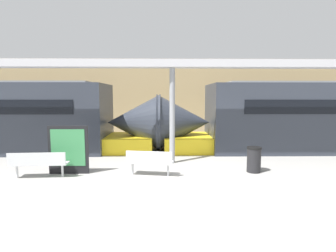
# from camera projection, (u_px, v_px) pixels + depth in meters

# --- Properties ---
(ground_plane) EXTENTS (60.00, 60.00, 0.00)m
(ground_plane) POSITION_uv_depth(u_px,v_px,m) (179.00, 187.00, 7.35)
(ground_plane) COLOR #9E9B96
(station_wall) EXTENTS (56.00, 0.20, 5.00)m
(station_wall) POSITION_uv_depth(u_px,v_px,m) (170.00, 97.00, 17.49)
(station_wall) COLOR tan
(station_wall) RESTS_ON ground_plane
(bench_near) EXTENTS (1.51, 0.67, 0.82)m
(bench_near) POSITION_uv_depth(u_px,v_px,m) (150.00, 161.00, 8.31)
(bench_near) COLOR silver
(bench_near) RESTS_ON ground_plane
(bench_far) EXTENTS (1.75, 0.55, 0.82)m
(bench_far) POSITION_uv_depth(u_px,v_px,m) (38.00, 162.00, 8.09)
(bench_far) COLOR silver
(bench_far) RESTS_ON ground_plane
(trash_bin) EXTENTS (0.48, 0.48, 0.85)m
(trash_bin) POSITION_uv_depth(u_px,v_px,m) (254.00, 159.00, 8.74)
(trash_bin) COLOR black
(trash_bin) RESTS_ON ground_plane
(poster_board) EXTENTS (1.29, 0.07, 1.58)m
(poster_board) POSITION_uv_depth(u_px,v_px,m) (68.00, 150.00, 8.50)
(poster_board) COLOR black
(poster_board) RESTS_ON ground_plane
(support_column_near) EXTENTS (0.21, 0.21, 3.58)m
(support_column_near) POSITION_uv_depth(u_px,v_px,m) (172.00, 116.00, 9.82)
(support_column_near) COLOR gray
(support_column_near) RESTS_ON ground_plane
(canopy_beam) EXTENTS (28.00, 0.60, 0.28)m
(canopy_beam) POSITION_uv_depth(u_px,v_px,m) (172.00, 64.00, 9.61)
(canopy_beam) COLOR #B7B7BC
(canopy_beam) RESTS_ON support_column_near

